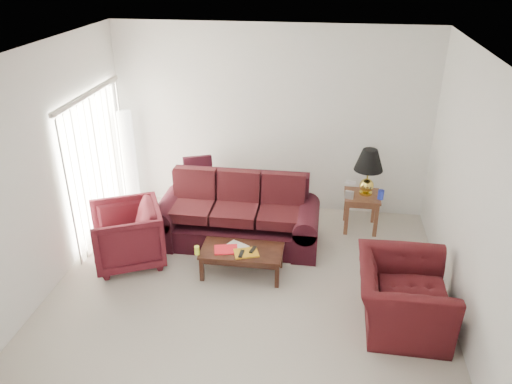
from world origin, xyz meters
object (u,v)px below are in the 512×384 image
floor_lamp (129,159)px  coffee_table (242,262)px  end_table (361,211)px  sofa (236,213)px  armchair_right (402,296)px  armchair_left (127,235)px

floor_lamp → coffee_table: bearing=-38.4°
end_table → coffee_table: end_table is taller
sofa → armchair_right: size_ratio=2.02×
sofa → armchair_right: bearing=-32.0°
floor_lamp → sofa: bearing=-25.4°
sofa → floor_lamp: size_ratio=1.43×
sofa → end_table: sofa is taller
end_table → floor_lamp: floor_lamp is taller
floor_lamp → armchair_left: (0.57, -1.66, -0.41)m
sofa → floor_lamp: 2.20m
end_table → armchair_right: (0.37, -2.17, 0.09)m
armchair_right → coffee_table: armchair_right is taller
coffee_table → sofa: bearing=116.4°
end_table → armchair_left: size_ratio=0.63×
floor_lamp → armchair_left: 1.80m
coffee_table → armchair_right: bearing=-8.1°
armchair_left → armchair_right: bearing=52.2°
end_table → floor_lamp: size_ratio=0.35×
armchair_right → coffee_table: (-1.99, 0.70, -0.19)m
armchair_left → coffee_table: (1.61, -0.07, -0.23)m
sofa → end_table: 1.96m
coffee_table → end_table: bearing=53.6°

